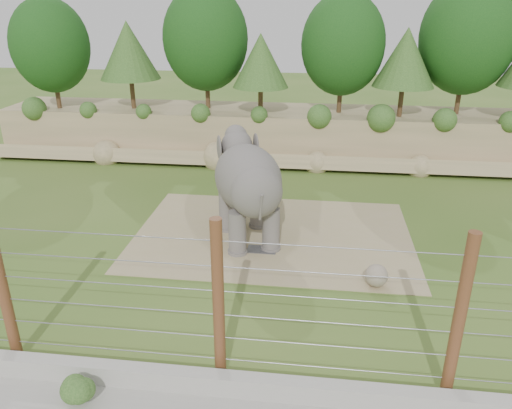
# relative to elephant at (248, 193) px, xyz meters

# --- Properties ---
(ground) EXTENTS (90.00, 90.00, 0.00)m
(ground) POSITION_rel_elephant_xyz_m (0.35, -2.54, -1.81)
(ground) COLOR #3C621F
(ground) RESTS_ON ground
(back_embankment) EXTENTS (30.00, 5.52, 8.77)m
(back_embankment) POSITION_rel_elephant_xyz_m (0.94, 10.14, 2.16)
(back_embankment) COLOR #887D57
(back_embankment) RESTS_ON ground
(dirt_patch) EXTENTS (10.00, 7.00, 0.02)m
(dirt_patch) POSITION_rel_elephant_xyz_m (0.85, 0.46, -1.80)
(dirt_patch) COLOR tan
(dirt_patch) RESTS_ON ground
(drain_grate) EXTENTS (1.00, 0.60, 0.03)m
(drain_grate) POSITION_rel_elephant_xyz_m (0.58, -0.79, -1.77)
(drain_grate) COLOR #262628
(drain_grate) RESTS_ON dirt_patch
(elephant) EXTENTS (3.36, 4.86, 3.62)m
(elephant) POSITION_rel_elephant_xyz_m (0.00, 0.00, 0.00)
(elephant) COLOR #69635E
(elephant) RESTS_ON ground
(stone_ball) EXTENTS (0.69, 0.69, 0.69)m
(stone_ball) POSITION_rel_elephant_xyz_m (4.26, -2.65, -1.44)
(stone_ball) COLOR gray
(stone_ball) RESTS_ON dirt_patch
(retaining_wall) EXTENTS (26.00, 0.35, 0.50)m
(retaining_wall) POSITION_rel_elephant_xyz_m (0.35, -7.54, -1.56)
(retaining_wall) COLOR #A8A49D
(retaining_wall) RESTS_ON ground
(barrier_fence) EXTENTS (20.26, 0.26, 4.00)m
(barrier_fence) POSITION_rel_elephant_xyz_m (0.35, -7.04, 0.19)
(barrier_fence) COLOR brown
(barrier_fence) RESTS_ON ground
(walkway_shrub) EXTENTS (0.68, 0.68, 0.68)m
(walkway_shrub) POSITION_rel_elephant_xyz_m (-2.56, -8.34, -1.46)
(walkway_shrub) COLOR #284F1B
(walkway_shrub) RESTS_ON walkway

